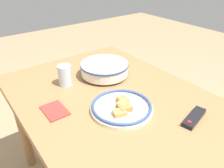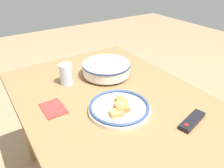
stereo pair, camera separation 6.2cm
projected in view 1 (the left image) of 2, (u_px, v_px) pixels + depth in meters
dining_table at (120, 116)px, 1.12m from camera, size 1.34×0.88×0.74m
noodle_bowl at (105, 68)px, 1.30m from camera, size 0.29×0.29×0.08m
food_plate at (122, 107)px, 1.01m from camera, size 0.29×0.29×0.05m
tv_remote at (194, 117)px, 0.96m from camera, size 0.08×0.17×0.02m
drinking_glass at (65, 75)px, 1.20m from camera, size 0.07×0.07×0.12m
folded_napkin at (55, 110)px, 1.01m from camera, size 0.14×0.10×0.01m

